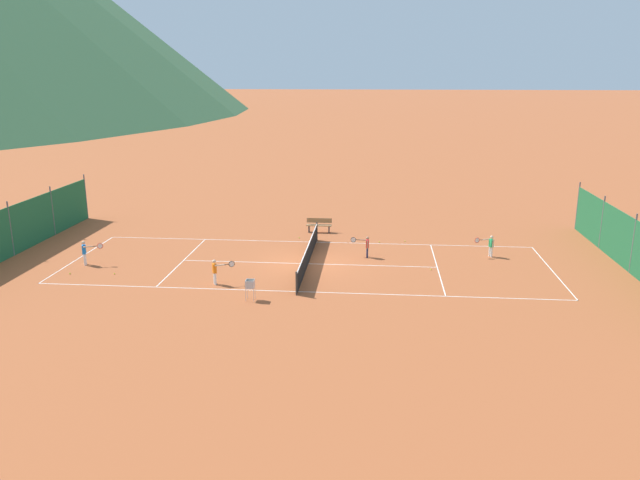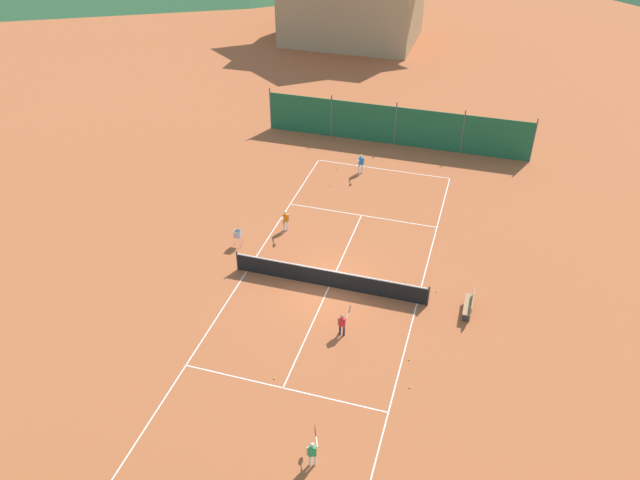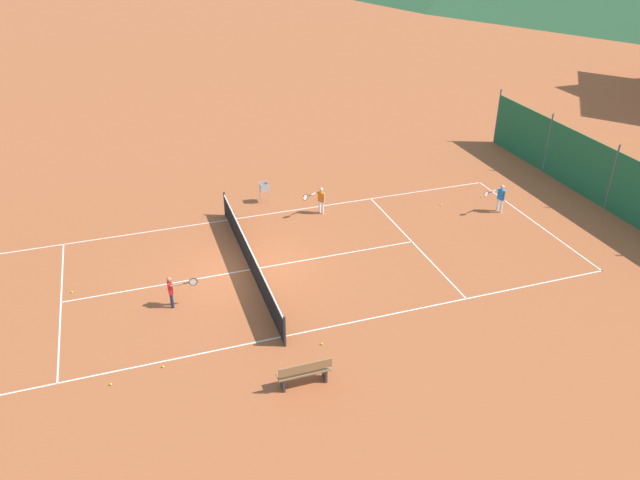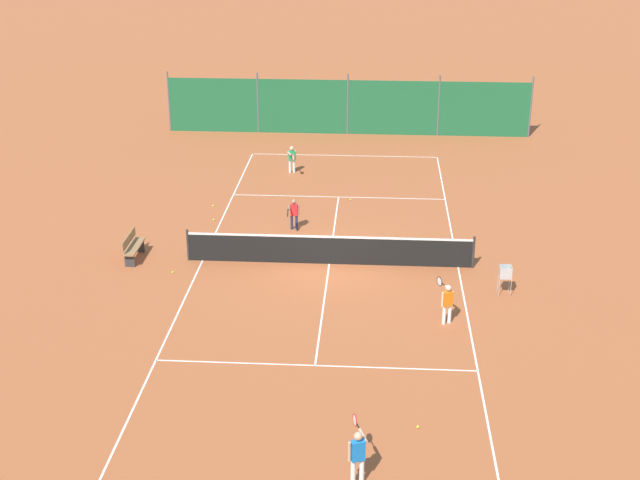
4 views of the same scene
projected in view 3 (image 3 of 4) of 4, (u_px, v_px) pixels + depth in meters
ground_plane at (251, 270)px, 22.35m from camera, size 600.00×600.00×0.00m
court_line_markings at (251, 270)px, 22.35m from camera, size 8.25×23.85×0.01m
tennis_net at (250, 258)px, 22.10m from camera, size 9.18×0.08×1.06m
windscreen_fence_far at (611, 180)px, 26.04m from camera, size 17.28×0.08×2.90m
player_near_service at (320, 199)px, 25.94m from camera, size 0.44×1.01×1.17m
player_far_baseline at (500, 196)px, 26.05m from camera, size 0.40×1.06×1.23m
player_far_service at (172, 289)px, 20.06m from camera, size 0.38×0.96×1.11m
tennis_ball_service_box at (481, 196)px, 27.66m from camera, size 0.07×0.07×0.07m
tennis_ball_near_corner at (322, 344)px, 18.62m from camera, size 0.07×0.07×0.07m
tennis_ball_by_net_left at (441, 205)px, 26.92m from camera, size 0.07×0.07×0.07m
tennis_ball_by_net_right at (72, 292)px, 21.04m from camera, size 0.07×0.07×0.07m
tennis_ball_far_corner at (111, 384)px, 17.09m from camera, size 0.07×0.07×0.07m
tennis_ball_alley_left at (163, 367)px, 17.72m from camera, size 0.07×0.07×0.07m
ball_hopper at (264, 188)px, 26.93m from camera, size 0.36×0.36×0.89m
courtside_bench at (304, 372)px, 16.89m from camera, size 0.36×1.50×0.84m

